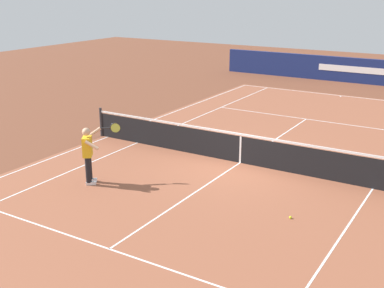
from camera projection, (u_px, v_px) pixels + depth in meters
The scene contains 7 objects.
ground_plane at pixel (240, 163), 15.87m from camera, with size 60.00×60.00×0.00m, color brown.
court_slab at pixel (240, 163), 15.87m from camera, with size 24.20×11.40×0.00m, color #935138.
court_line_markings at pixel (240, 163), 15.87m from camera, with size 23.85×11.05×0.01m.
tennis_net at pixel (241, 148), 15.72m from camera, with size 0.10×11.70×1.08m.
stadium_barrier at pixel (362, 71), 28.60m from camera, with size 0.26×17.00×1.44m.
tennis_player_near at pixel (89, 152), 13.97m from camera, with size 1.05×0.79×1.70m.
tennis_ball at pixel (290, 217), 12.05m from camera, with size 0.07×0.07×0.07m, color #CCE01E.
Camera 1 is at (13.57, 6.44, 5.40)m, focal length 46.40 mm.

